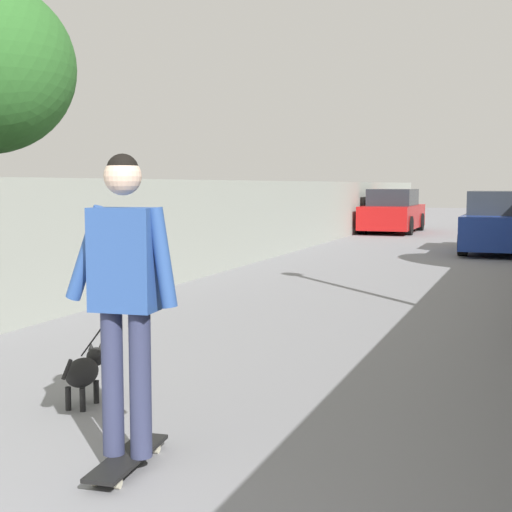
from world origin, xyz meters
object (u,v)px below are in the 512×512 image
(person_skateboarder, at_px, (125,281))
(car_far, at_px, (393,212))
(skateboard, at_px, (128,458))
(dog, at_px, (84,371))
(car_near, at_px, (500,224))

(person_skateboarder, xyz_separation_m, car_far, (22.39, 2.39, -0.43))
(skateboard, relative_size, person_skateboarder, 0.45)
(skateboard, xyz_separation_m, dog, (0.98, 0.96, 0.21))
(car_near, bearing_deg, person_skateboarder, 174.44)
(skateboard, relative_size, dog, 0.65)
(person_skateboarder, xyz_separation_m, car_near, (15.56, -1.52, -0.43))
(skateboard, bearing_deg, car_far, 6.09)
(skateboard, bearing_deg, car_near, -5.56)
(skateboard, distance_m, car_near, 15.65)
(skateboard, height_order, person_skateboarder, person_skateboarder)
(dog, bearing_deg, person_skateboarder, -135.74)
(person_skateboarder, distance_m, dog, 1.63)
(dog, height_order, car_near, car_near)
(person_skateboarder, height_order, car_near, person_skateboarder)
(car_near, bearing_deg, car_far, 29.79)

